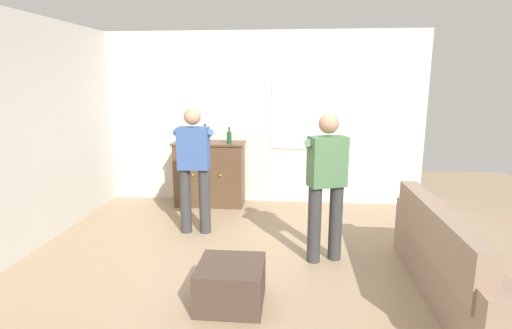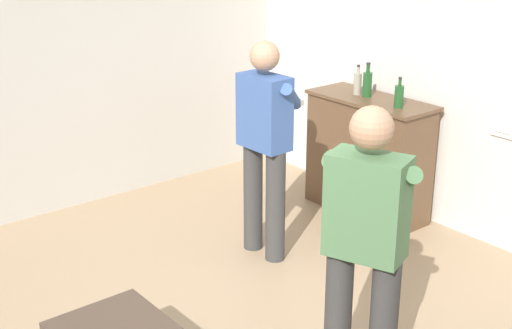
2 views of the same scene
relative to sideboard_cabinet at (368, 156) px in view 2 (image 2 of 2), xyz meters
name	(u,v)px [view 2 (image 2 of 2)]	position (x,y,z in m)	size (l,w,h in m)	color
wall_back_with_window	(489,68)	(0.86, 0.36, 0.88)	(5.20, 0.15, 2.80)	silver
wall_side_left	(20,57)	(-1.82, -2.30, 0.88)	(0.12, 5.20, 2.80)	beige
sideboard_cabinet	(368,156)	(0.00, 0.00, 0.00)	(1.14, 0.49, 1.05)	brown
bottle_wine_green	(367,83)	(-0.06, 0.01, 0.64)	(0.08, 0.08, 0.29)	#1E4C23
bottle_liquor_amber	(399,96)	(0.34, -0.05, 0.62)	(0.07, 0.07, 0.25)	#1E4C23
bottle_spirits_clear	(358,83)	(-0.16, 0.00, 0.62)	(0.07, 0.07, 0.26)	gray
person_standing_left	(265,140)	(0.05, -1.21, 0.41)	(0.56, 0.48, 1.68)	#383838
person_standing_right	(366,244)	(1.72, -1.92, 0.41)	(0.52, 0.52, 1.68)	#383838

